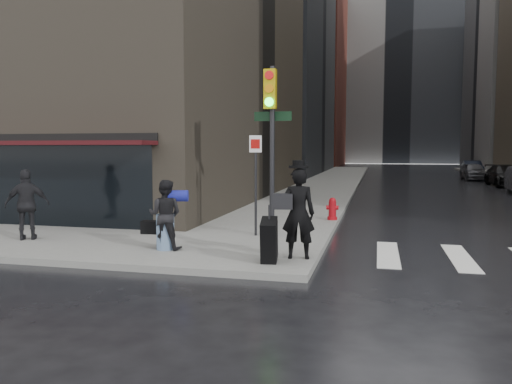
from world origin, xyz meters
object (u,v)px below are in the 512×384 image
traffic_light (270,128)px  parked_car_5 (472,168)px  man_greycoat (27,205)px  fire_hydrant (332,210)px  man_jeans (165,215)px  parked_car_4 (473,171)px  parked_car_3 (506,176)px  man_overcoat (292,217)px

traffic_light → parked_car_5: traffic_light is taller
man_greycoat → fire_hydrant: man_greycoat is taller
man_jeans → traffic_light: 3.63m
man_greycoat → parked_car_4: 34.98m
traffic_light → parked_car_3: 25.46m
man_greycoat → parked_car_3: (16.93, 24.74, -0.36)m
parked_car_3 → parked_car_4: 6.42m
man_overcoat → parked_car_5: man_overcoat is taller
parked_car_4 → man_greycoat: bearing=-118.0°
traffic_light → parked_car_5: bearing=73.5°
parked_car_3 → man_jeans: bearing=-118.4°
man_overcoat → parked_car_4: man_overcoat is taller
man_overcoat → man_jeans: man_overcoat is taller
fire_hydrant → traffic_light: bearing=-110.6°
man_greycoat → parked_car_4: man_greycoat is taller
man_jeans → parked_car_5: (13.04, 37.76, -0.28)m
parked_car_5 → parked_car_4: bearing=-98.5°
traffic_light → man_greycoat: bearing=-161.6°
man_jeans → traffic_light: (2.01, 2.21, 2.07)m
traffic_light → fire_hydrant: 4.60m
fire_hydrant → man_overcoat: bearing=-92.9°
fire_hydrant → parked_car_5: 33.42m
man_overcoat → fire_hydrant: (0.31, 6.09, -0.57)m
man_jeans → traffic_light: bearing=-137.7°
man_overcoat → man_greycoat: size_ratio=1.18×
parked_car_4 → parked_car_5: bearing=80.5°
man_greycoat → parked_car_5: (16.99, 37.45, -0.37)m
man_greycoat → traffic_light: size_ratio=0.41×
man_greycoat → traffic_light: 6.56m
man_overcoat → man_greycoat: bearing=-12.6°
man_overcoat → parked_car_3: size_ratio=0.44×
man_jeans → traffic_light: traffic_light is taller
parked_car_4 → fire_hydrant: bearing=-109.5°
man_greycoat → parked_car_5: bearing=-144.3°
parked_car_3 → traffic_light: bearing=-116.7°
fire_hydrant → man_greycoat: bearing=-143.2°
man_jeans → fire_hydrant: (3.35, 5.78, -0.49)m
parked_car_3 → man_overcoat: bearing=-112.4°
parked_car_3 → parked_car_5: size_ratio=1.16×
man_overcoat → parked_car_4: size_ratio=0.54×
man_overcoat → man_greycoat: (-6.99, 0.63, 0.01)m
man_jeans → parked_car_3: bearing=-122.7°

